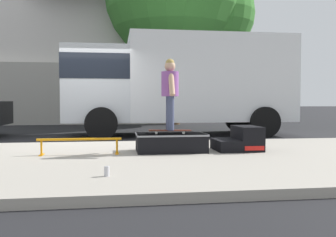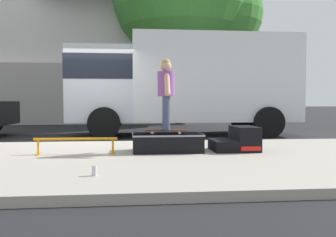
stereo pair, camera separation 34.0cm
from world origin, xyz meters
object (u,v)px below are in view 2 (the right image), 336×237
at_px(grind_rail, 76,142).
at_px(box_truck, 182,81).
at_px(skater_kid, 166,88).
at_px(soda_can, 94,171).
at_px(skateboard, 166,131).
at_px(skate_box, 167,142).
at_px(kicker_ramp, 238,141).

height_order(grind_rail, box_truck, box_truck).
distance_m(skater_kid, soda_can, 2.62).
xyz_separation_m(skater_kid, soda_can, (-1.10, -2.10, -1.11)).
distance_m(skateboard, box_truck, 4.90).
xyz_separation_m(skater_kid, box_truck, (0.94, 4.66, 0.41)).
relative_size(soda_can, box_truck, 0.02).
distance_m(skate_box, box_truck, 4.92).
xyz_separation_m(skate_box, kicker_ramp, (1.35, -0.00, 0.01)).
bearing_deg(grind_rail, box_truck, 61.85).
bearing_deg(grind_rail, skateboard, 4.09).
bearing_deg(box_truck, skate_box, -101.22).
bearing_deg(box_truck, skater_kid, -101.38).
distance_m(kicker_ramp, skater_kid, 1.68).
relative_size(skate_box, box_truck, 0.19).
height_order(skateboard, skater_kid, skater_kid).
bearing_deg(box_truck, skateboard, -101.38).
bearing_deg(soda_can, skate_box, 62.22).
xyz_separation_m(skate_box, skateboard, (-0.02, -0.03, 0.21)).
distance_m(skate_box, grind_rail, 1.65).
distance_m(skate_box, soda_can, 2.41).
bearing_deg(skateboard, skater_kid, -45.00).
bearing_deg(skateboard, soda_can, -117.72).
bearing_deg(skater_kid, box_truck, 78.62).
relative_size(grind_rail, skater_kid, 1.11).
bearing_deg(skate_box, skateboard, -120.95).
bearing_deg(soda_can, skater_kid, 62.28).
height_order(kicker_ramp, soda_can, kicker_ramp).
relative_size(kicker_ramp, grind_rail, 0.58).
bearing_deg(skater_kid, skateboard, 135.00).
bearing_deg(kicker_ramp, box_truck, 95.30).
relative_size(skater_kid, box_truck, 0.19).
bearing_deg(skateboard, skate_box, 59.05).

